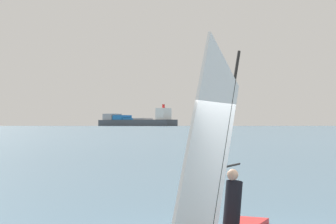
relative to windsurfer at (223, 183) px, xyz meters
name	(u,v)px	position (x,y,z in m)	size (l,w,h in m)	color
windsurfer	(223,183)	(0.00, 0.00, 0.00)	(2.72, 3.83, 3.99)	red
cargo_ship	(136,121)	(91.80, 881.90, 7.28)	(121.32, 121.73, 34.17)	#3F444C
distant_headland	(246,122)	(442.93, 1402.75, 9.05)	(1124.69, 307.23, 20.20)	#756B56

